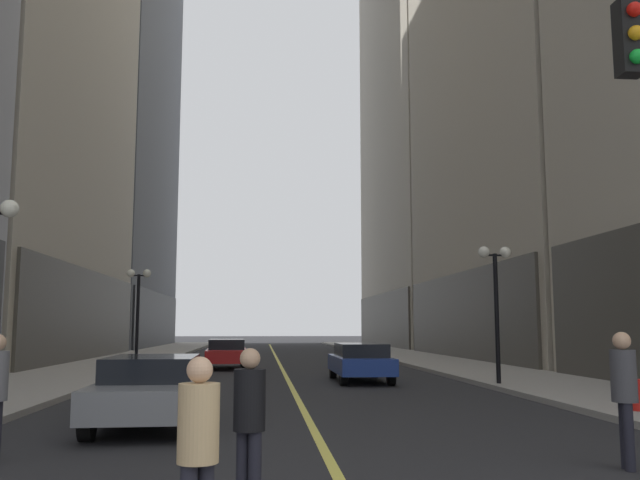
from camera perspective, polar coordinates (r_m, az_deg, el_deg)
The scene contains 13 objects.
ground_plane at distance 39.22m, azimuth -3.56°, elevation -10.04°, with size 200.00×200.00×0.00m, color #262628.
sidewalk_left at distance 39.87m, azimuth -15.67°, elevation -9.63°, with size 4.50×78.00×0.15m, color #9E9991.
sidewalk_right at distance 40.28m, azimuth 8.43°, elevation -9.79°, with size 4.50×78.00×0.15m, color #9E9991.
lane_centre_stripe at distance 39.22m, azimuth -3.56°, elevation -10.03°, with size 0.16×70.00×0.01m, color #E5D64C.
car_grey at distance 13.76m, azimuth -13.97°, elevation -11.97°, with size 2.00×4.56×1.32m.
car_blue at distance 24.02m, azimuth 3.40°, elevation -10.07°, with size 1.81×4.67×1.32m.
car_red at distance 31.87m, azimuth -7.85°, elevation -9.33°, with size 2.02×4.60×1.32m.
pedestrian_in_black_coat at distance 7.43m, azimuth -5.94°, elevation -14.39°, with size 0.48×0.48×1.67m.
pedestrian_with_orange_bag at distance 10.25m, azimuth 24.15°, elevation -11.26°, with size 0.41×0.41×1.82m.
pedestrian_in_tan_trench at distance 5.84m, azimuth -10.18°, elevation -16.39°, with size 0.48×0.48×1.65m.
street_lamp_left_far at distance 31.17m, azimuth -15.00°, elevation -4.53°, with size 1.06×0.36×4.43m.
street_lamp_right_mid at distance 22.22m, azimuth 14.51°, elevation -3.54°, with size 1.06×0.36×4.43m.
fire_hydrant_right at distance 16.07m, azimuth 25.09°, elevation -11.95°, with size 0.28×0.28×0.80m, color red.
Camera 1 is at (-1.00, -4.16, 1.89)m, focal length 38.17 mm.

